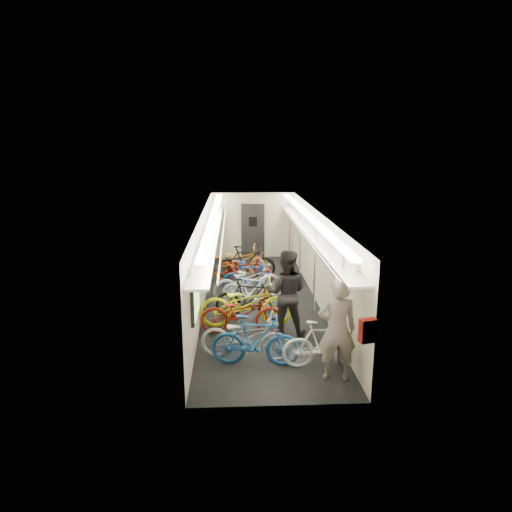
{
  "coord_description": "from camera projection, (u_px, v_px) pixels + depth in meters",
  "views": [
    {
      "loc": [
        -0.69,
        -11.54,
        4.11
      ],
      "look_at": [
        -0.1,
        0.46,
        1.15
      ],
      "focal_mm": 32.0,
      "sensor_mm": 36.0,
      "label": 1
    }
  ],
  "objects": [
    {
      "name": "bicycle_8",
      "position": [
        244.0,
        268.0,
        13.65
      ],
      "size": [
        1.95,
        1.36,
        0.97
      ],
      "primitive_type": "imported",
      "rotation": [
        0.0,
        0.0,
        1.14
      ],
      "color": "maroon",
      "rests_on": "ground"
    },
    {
      "name": "bicycle_5",
      "position": [
        251.0,
        291.0,
        11.56
      ],
      "size": [
        1.66,
        1.09,
        0.97
      ],
      "primitive_type": "imported",
      "rotation": [
        0.0,
        0.0,
        1.14
      ],
      "color": "silver",
      "rests_on": "ground"
    },
    {
      "name": "bicycle_10",
      "position": [
        238.0,
        261.0,
        14.49
      ],
      "size": [
        1.99,
        0.89,
        1.01
      ],
      "primitive_type": "imported",
      "rotation": [
        0.0,
        0.0,
        1.45
      ],
      "color": "orange",
      "rests_on": "ground"
    },
    {
      "name": "bicycle_1",
      "position": [
        256.0,
        341.0,
        8.59
      ],
      "size": [
        1.73,
        0.67,
        1.01
      ],
      "primitive_type": "imported",
      "rotation": [
        0.0,
        0.0,
        1.45
      ],
      "color": "#174A8E",
      "rests_on": "ground"
    },
    {
      "name": "bicycle_7",
      "position": [
        250.0,
        277.0,
        12.78
      ],
      "size": [
        1.58,
        0.47,
        0.95
      ],
      "primitive_type": "imported",
      "rotation": [
        0.0,
        0.0,
        1.56
      ],
      "color": "#183D93",
      "rests_on": "ground"
    },
    {
      "name": "bicycle_2",
      "position": [
        242.0,
        313.0,
        10.05
      ],
      "size": [
        1.86,
        0.72,
        0.96
      ],
      "primitive_type": "imported",
      "rotation": [
        0.0,
        0.0,
        1.53
      ],
      "color": "maroon",
      "rests_on": "ground"
    },
    {
      "name": "passenger_mid",
      "position": [
        286.0,
        293.0,
        9.94
      ],
      "size": [
        1.05,
        0.89,
        1.91
      ],
      "primitive_type": "imported",
      "rotation": [
        0.0,
        0.0,
        2.95
      ],
      "color": "black",
      "rests_on": "ground"
    },
    {
      "name": "bicycle_6",
      "position": [
        248.0,
        282.0,
        12.26
      ],
      "size": [
        2.05,
        1.28,
        1.02
      ],
      "primitive_type": "imported",
      "rotation": [
        0.0,
        0.0,
        1.91
      ],
      "color": "#AFAFB4",
      "rests_on": "ground"
    },
    {
      "name": "bicycle_0",
      "position": [
        246.0,
        336.0,
        8.86
      ],
      "size": [
        1.89,
        1.0,
        0.94
      ],
      "primitive_type": "imported",
      "rotation": [
        0.0,
        0.0,
        1.35
      ],
      "color": "#9D9DA1",
      "rests_on": "ground"
    },
    {
      "name": "bicycle_9",
      "position": [
        247.0,
        263.0,
        14.03
      ],
      "size": [
        1.88,
        0.71,
        1.1
      ],
      "primitive_type": "imported",
      "rotation": [
        0.0,
        0.0,
        1.68
      ],
      "color": "black",
      "rests_on": "ground"
    },
    {
      "name": "passenger_near",
      "position": [
        337.0,
        330.0,
        7.98
      ],
      "size": [
        0.7,
        0.46,
        1.89
      ],
      "primitive_type": "imported",
      "rotation": [
        0.0,
        0.0,
        3.13
      ],
      "color": "gray",
      "rests_on": "ground"
    },
    {
      "name": "bicycle_11",
      "position": [
        324.0,
        344.0,
        8.52
      ],
      "size": [
        1.56,
        0.46,
        0.94
      ],
      "primitive_type": "imported",
      "rotation": [
        0.0,
        0.0,
        1.56
      ],
      "color": "white",
      "rests_on": "ground"
    },
    {
      "name": "bicycle_3",
      "position": [
        250.0,
        299.0,
        10.84
      ],
      "size": [
        1.77,
        0.89,
        1.03
      ],
      "primitive_type": "imported",
      "rotation": [
        0.0,
        0.0,
        1.32
      ],
      "color": "black",
      "rests_on": "ground"
    },
    {
      "name": "bicycle_4",
      "position": [
        246.0,
        303.0,
        10.44
      ],
      "size": [
        2.12,
        0.76,
        1.11
      ],
      "primitive_type": "imported",
      "rotation": [
        0.0,
        0.0,
        1.58
      ],
      "color": "yellow",
      "rests_on": "ground"
    },
    {
      "name": "backpack",
      "position": [
        368.0,
        331.0,
        7.1
      ],
      "size": [
        0.29,
        0.2,
        0.38
      ],
      "primitive_type": "cube",
      "rotation": [
        0.0,
        0.0,
        0.25
      ],
      "color": "red",
      "rests_on": "passenger_near"
    },
    {
      "name": "train_car_shell",
      "position": [
        246.0,
        236.0,
        12.49
      ],
      "size": [
        10.0,
        10.0,
        10.0
      ],
      "color": "black",
      "rests_on": "ground"
    }
  ]
}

